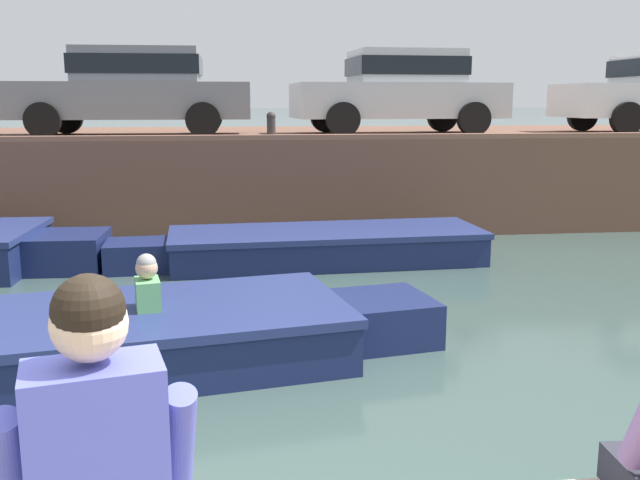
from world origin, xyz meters
name	(u,v)px	position (x,y,z in m)	size (l,w,h in m)	color
ground_plane	(258,329)	(0.00, 4.60, 0.00)	(400.00, 400.00, 0.00)	#384C47
far_quay_wall	(243,173)	(0.00, 12.20, 0.82)	(60.00, 6.00, 1.64)	brown
far_wall_coping	(245,137)	(0.00, 9.32, 1.68)	(60.00, 0.24, 0.08)	brown
boat_moored_central_navy	(312,247)	(0.87, 7.49, 0.23)	(5.29, 1.71, 0.47)	navy
motorboat_passing	(92,342)	(-1.44, 3.64, 0.25)	(5.90, 2.56, 0.99)	navy
car_left_inner_grey	(133,88)	(-1.96, 11.08, 2.49)	(4.29, 1.92, 1.54)	slate
car_centre_silver	(400,88)	(2.95, 11.09, 2.48)	(3.96, 2.03, 1.54)	#B7BABC
mooring_bollard_mid	(271,124)	(0.43, 9.45, 1.88)	(0.15, 0.15, 0.45)	#2D2B28
person_seated_left	(99,478)	(-0.60, -0.45, 1.24)	(0.58, 0.59, 0.97)	#282833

